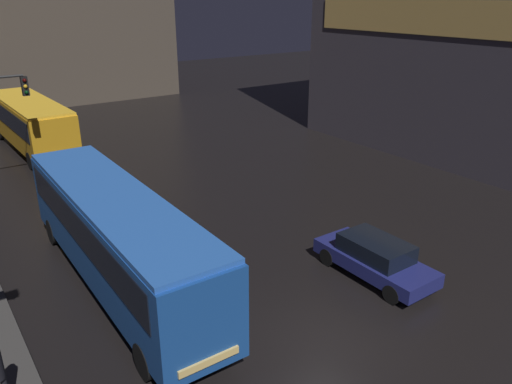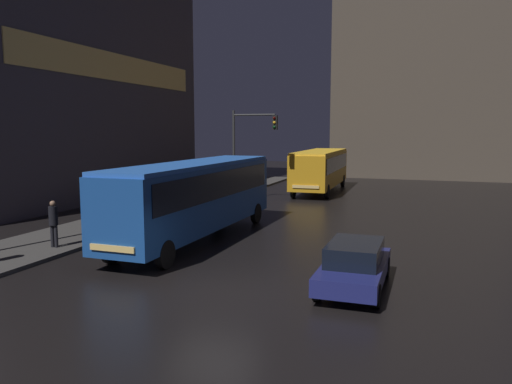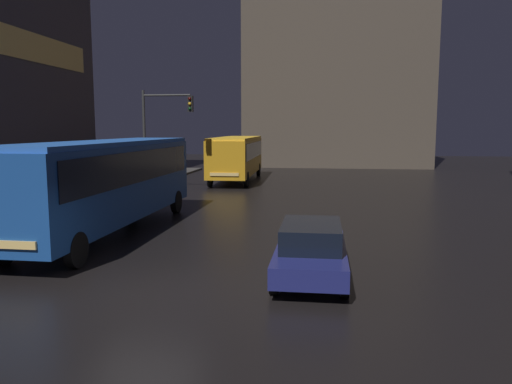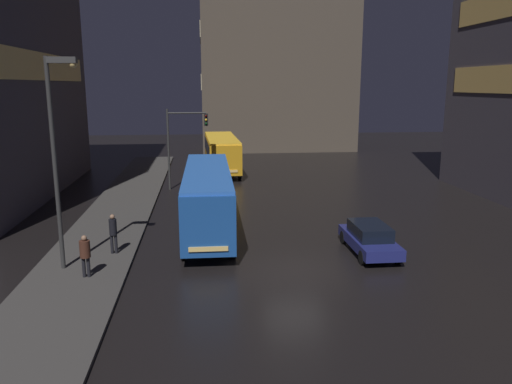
% 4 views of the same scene
% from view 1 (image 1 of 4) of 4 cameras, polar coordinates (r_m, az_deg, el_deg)
% --- Properties ---
extents(ground_plane, '(120.00, 120.00, 0.00)m').
position_cam_1_polar(ground_plane, '(14.91, 8.11, -16.76)').
color(ground_plane, black).
extents(bus_near, '(2.55, 11.97, 3.36)m').
position_cam_1_polar(bus_near, '(16.86, -15.67, -4.27)').
color(bus_near, '#194793').
rests_on(bus_near, ground).
extents(bus_far, '(2.94, 10.72, 3.16)m').
position_cam_1_polar(bus_far, '(34.35, -24.36, 7.54)').
color(bus_far, orange).
rests_on(bus_far, ground).
extents(car_taxi, '(1.81, 4.38, 1.40)m').
position_cam_1_polar(car_taxi, '(17.92, 13.42, -7.27)').
color(car_taxi, navy).
rests_on(car_taxi, ground).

